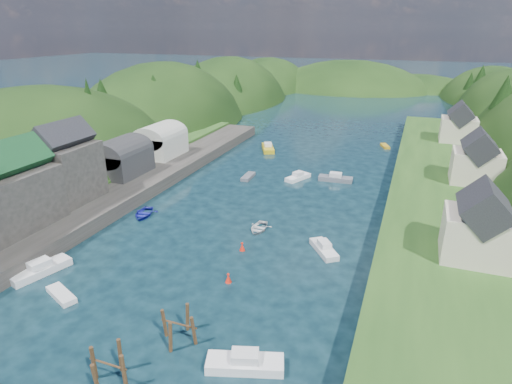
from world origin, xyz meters
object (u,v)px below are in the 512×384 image
at_px(piling_cluster_far, 179,329).
at_px(channel_buoy_far, 242,247).
at_px(piling_cluster_near, 109,370).
at_px(channel_buoy_near, 228,278).

height_order(piling_cluster_far, channel_buoy_far, piling_cluster_far).
bearing_deg(channel_buoy_far, piling_cluster_far, -86.59).
distance_m(piling_cluster_near, channel_buoy_far, 22.67).
height_order(piling_cluster_near, piling_cluster_far, piling_cluster_near).
bearing_deg(piling_cluster_far, channel_buoy_near, 88.42).
xyz_separation_m(channel_buoy_near, channel_buoy_far, (-1.25, 6.90, 0.00)).
distance_m(piling_cluster_near, channel_buoy_near, 15.96).
relative_size(piling_cluster_far, channel_buoy_near, 3.11).
relative_size(piling_cluster_near, piling_cluster_far, 1.07).
bearing_deg(piling_cluster_near, channel_buoy_far, 86.25).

